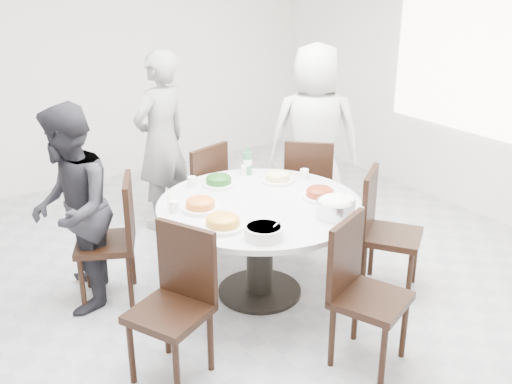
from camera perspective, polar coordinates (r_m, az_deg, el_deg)
floor at (r=4.62m, az=-3.77°, el=-10.12°), size 6.00×6.00×0.01m
wall_back at (r=6.77m, az=-17.57°, el=11.99°), size 6.00×0.01×2.80m
wall_right at (r=6.11m, az=21.22°, el=10.57°), size 0.01×6.00×2.80m
window at (r=6.07m, az=21.24°, el=11.48°), size 0.04×2.20×1.40m
dining_table at (r=4.50m, az=0.36°, el=-5.46°), size 1.50×1.50×0.75m
chair_ne at (r=5.43m, az=5.06°, el=0.51°), size 0.59×0.59×0.95m
chair_n at (r=5.26m, az=-5.86°, el=-0.23°), size 0.52×0.52×0.95m
chair_nw at (r=4.55m, az=-14.18°, el=-4.50°), size 0.56×0.56×0.95m
chair_sw at (r=3.64m, az=-8.27°, el=-11.05°), size 0.56×0.56×0.95m
chair_s at (r=3.80m, az=10.93°, el=-9.75°), size 0.54×0.54×0.95m
chair_se at (r=4.63m, az=12.87°, el=-3.87°), size 0.59×0.59×0.95m
diner_right at (r=5.58m, az=5.59°, el=5.27°), size 1.00×0.94×1.72m
diner_middle at (r=5.57m, az=-9.00°, el=4.79°), size 0.70×0.57×1.67m
diner_left at (r=4.41m, az=-17.21°, el=-1.63°), size 0.81×0.90×1.51m
dish_greens at (r=4.67m, az=-3.57°, el=0.98°), size 0.25×0.25×0.07m
dish_pale at (r=4.73m, az=2.08°, el=1.31°), size 0.25×0.25×0.07m
dish_orange at (r=4.23m, az=-5.31°, el=-1.28°), size 0.27×0.27×0.07m
dish_redbrown at (r=4.44m, az=6.08°, el=-0.24°), size 0.26×0.26×0.06m
dish_tofu at (r=3.95m, az=-3.16°, el=-2.93°), size 0.29×0.29×0.08m
rice_bowl at (r=4.14m, az=7.59°, el=-1.60°), size 0.27×0.27×0.12m
soup_bowl at (r=3.81m, az=0.75°, el=-3.82°), size 0.25×0.25×0.08m
beverage_bottle at (r=4.87m, az=-0.81°, el=3.06°), size 0.07×0.07×0.24m
tea_cups at (r=4.85m, az=-4.01°, el=1.89°), size 0.07×0.07×0.08m
chopsticks at (r=4.88m, az=-4.53°, el=1.58°), size 0.24×0.04×0.01m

